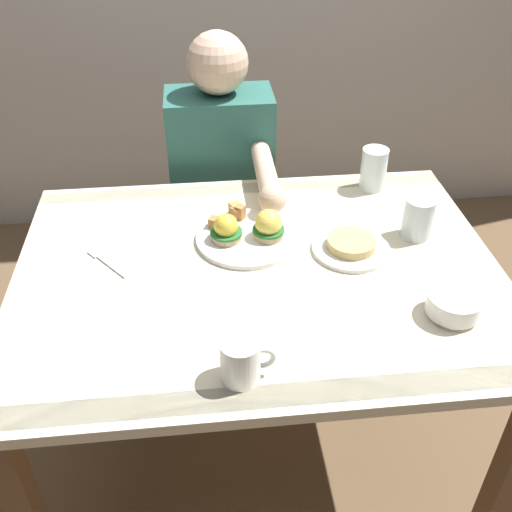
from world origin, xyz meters
TOP-DOWN VIEW (x-y plane):
  - ground_plane at (0.00, 0.00)m, footprint 6.00×6.00m
  - dining_table at (0.00, 0.00)m, footprint 1.20×0.90m
  - eggs_benedict_plate at (-0.02, 0.13)m, footprint 0.27×0.27m
  - fruit_bowl at (0.41, -0.21)m, footprint 0.12×0.12m
  - coffee_mug at (-0.07, -0.35)m, footprint 0.11×0.08m
  - fork at (-0.38, 0.07)m, footprint 0.11×0.13m
  - water_glass_near at (0.38, 0.36)m, footprint 0.08×0.08m
  - water_glass_far at (0.43, 0.10)m, footprint 0.08×0.08m
  - side_plate at (0.24, 0.05)m, footprint 0.20×0.20m
  - diner_person at (-0.05, 0.60)m, footprint 0.34×0.54m

SIDE VIEW (x-z plane):
  - ground_plane at x=0.00m, z-range 0.00..0.00m
  - dining_table at x=0.00m, z-range 0.26..1.00m
  - diner_person at x=-0.05m, z-range 0.08..1.22m
  - fork at x=-0.38m, z-range 0.74..0.74m
  - side_plate at x=0.24m, z-range 0.74..0.77m
  - eggs_benedict_plate at x=-0.02m, z-range 0.72..0.81m
  - fruit_bowl at x=0.41m, z-range 0.74..0.80m
  - water_glass_far at x=0.43m, z-range 0.73..0.84m
  - coffee_mug at x=-0.07m, z-range 0.74..0.84m
  - water_glass_near at x=0.38m, z-range 0.73..0.86m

